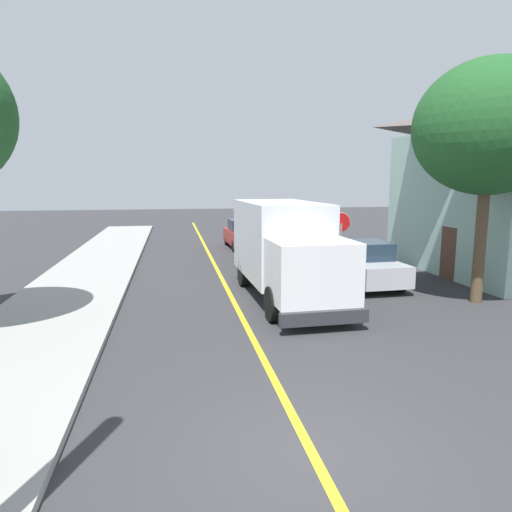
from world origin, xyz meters
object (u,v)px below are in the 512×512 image
(box_truck, at_px, (285,246))
(parked_car_mid, at_px, (244,235))
(parked_van_across, at_px, (363,264))
(stop_sign, at_px, (341,232))
(street_tree_far_side, at_px, (489,128))
(parked_car_near, at_px, (265,248))

(box_truck, bearing_deg, parked_car_mid, 87.95)
(box_truck, xyz_separation_m, parked_car_mid, (0.42, 11.82, -0.97))
(parked_car_mid, bearing_deg, parked_van_across, -74.01)
(parked_van_across, bearing_deg, box_truck, -158.34)
(stop_sign, height_order, street_tree_far_side, street_tree_far_side)
(parked_car_near, relative_size, street_tree_far_side, 0.59)
(box_truck, relative_size, stop_sign, 2.73)
(parked_van_across, distance_m, street_tree_far_side, 6.22)
(parked_car_near, bearing_deg, box_truck, -95.48)
(box_truck, xyz_separation_m, parked_van_across, (3.42, 1.36, -0.97))
(parked_van_across, xyz_separation_m, street_tree_far_side, (2.59, -3.11, 4.73))
(parked_car_mid, height_order, street_tree_far_side, street_tree_far_side)
(box_truck, distance_m, parked_van_across, 3.81)
(box_truck, height_order, street_tree_far_side, street_tree_far_side)
(stop_sign, xyz_separation_m, street_tree_far_side, (2.91, -4.71, 3.67))
(parked_car_mid, height_order, stop_sign, stop_sign)
(parked_van_across, bearing_deg, street_tree_far_side, -50.22)
(parked_van_across, distance_m, stop_sign, 1.95)
(box_truck, height_order, parked_car_mid, box_truck)
(parked_car_near, height_order, parked_van_across, same)
(parked_car_near, distance_m, parked_car_mid, 5.58)
(box_truck, height_order, parked_van_across, box_truck)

